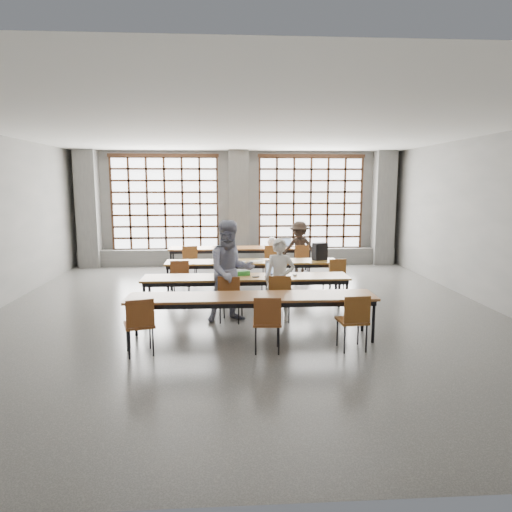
{
  "coord_description": "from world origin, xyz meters",
  "views": [
    {
      "loc": [
        -0.34,
        -8.74,
        2.52
      ],
      "look_at": [
        0.23,
        0.4,
        1.06
      ],
      "focal_mm": 32.0,
      "sensor_mm": 36.0,
      "label": 1
    }
  ],
  "objects_px": {
    "chair_near_left": "(140,321)",
    "mouse": "(295,275)",
    "student_back": "(299,249)",
    "chair_mid_right": "(335,273)",
    "chair_near_right": "(354,317)",
    "laptop_front": "(274,272)",
    "student_male": "(280,280)",
    "chair_front_left": "(230,294)",
    "phone": "(256,277)",
    "desk_row_b": "(252,264)",
    "laptop_back": "(287,244)",
    "chair_back_left": "(189,258)",
    "desk_row_c": "(246,280)",
    "backpack": "(320,252)",
    "chair_mid_left": "(180,275)",
    "desk_row_a": "(240,250)",
    "student_female": "(231,271)",
    "chair_near_mid": "(267,318)",
    "red_pouch": "(139,321)",
    "desk_row_d": "(252,299)",
    "chair_back_mid": "(271,257)",
    "chair_mid_centre": "(273,274)",
    "plastic_bag": "(272,242)",
    "green_box": "(243,273)",
    "chair_front_right": "(280,293)",
    "chair_back_right": "(300,257)"
  },
  "relations": [
    {
      "from": "chair_near_right",
      "to": "desk_row_b",
      "type": "bearing_deg",
      "value": 108.6
    },
    {
      "from": "chair_near_right",
      "to": "chair_front_right",
      "type": "bearing_deg",
      "value": 121.47
    },
    {
      "from": "chair_near_left",
      "to": "laptop_front",
      "type": "xyz_separation_m",
      "value": [
        2.21,
        2.28,
        0.25
      ]
    },
    {
      "from": "desk_row_b",
      "to": "chair_near_left",
      "type": "height_order",
      "value": "chair_near_left"
    },
    {
      "from": "chair_front_left",
      "to": "phone",
      "type": "bearing_deg",
      "value": 46.77
    },
    {
      "from": "chair_mid_left",
      "to": "laptop_back",
      "type": "bearing_deg",
      "value": 48.11
    },
    {
      "from": "chair_mid_left",
      "to": "green_box",
      "type": "bearing_deg",
      "value": -38.14
    },
    {
      "from": "chair_back_mid",
      "to": "chair_mid_centre",
      "type": "xyz_separation_m",
      "value": [
        -0.18,
        -2.3,
        0.0
      ]
    },
    {
      "from": "chair_near_right",
      "to": "student_female",
      "type": "relative_size",
      "value": 0.47
    },
    {
      "from": "chair_near_mid",
      "to": "red_pouch",
      "type": "distance_m",
      "value": 1.9
    },
    {
      "from": "phone",
      "to": "chair_near_right",
      "type": "bearing_deg",
      "value": -56.83
    },
    {
      "from": "desk_row_b",
      "to": "desk_row_d",
      "type": "xyz_separation_m",
      "value": [
        -0.18,
        -3.31,
        0.0
      ]
    },
    {
      "from": "chair_back_mid",
      "to": "chair_back_right",
      "type": "distance_m",
      "value": 0.81
    },
    {
      "from": "chair_back_right",
      "to": "red_pouch",
      "type": "distance_m",
      "value": 6.43
    },
    {
      "from": "chair_back_left",
      "to": "chair_mid_right",
      "type": "bearing_deg",
      "value": -34.0
    },
    {
      "from": "chair_mid_centre",
      "to": "chair_mid_right",
      "type": "relative_size",
      "value": 1.0
    },
    {
      "from": "desk_row_c",
      "to": "laptop_front",
      "type": "bearing_deg",
      "value": 11.03
    },
    {
      "from": "chair_near_left",
      "to": "student_back",
      "type": "distance_m",
      "value": 6.59
    },
    {
      "from": "desk_row_a",
      "to": "chair_near_right",
      "type": "xyz_separation_m",
      "value": [
        1.53,
        -6.23,
        -0.13
      ]
    },
    {
      "from": "chair_front_right",
      "to": "laptop_back",
      "type": "height_order",
      "value": "laptop_back"
    },
    {
      "from": "chair_back_left",
      "to": "chair_front_right",
      "type": "height_order",
      "value": "same"
    },
    {
      "from": "desk_row_a",
      "to": "green_box",
      "type": "bearing_deg",
      "value": -90.76
    },
    {
      "from": "chair_back_mid",
      "to": "student_female",
      "type": "xyz_separation_m",
      "value": [
        -1.11,
        -3.93,
        0.4
      ]
    },
    {
      "from": "chair_mid_right",
      "to": "mouse",
      "type": "xyz_separation_m",
      "value": [
        -1.08,
        -1.15,
        0.21
      ]
    },
    {
      "from": "desk_row_c",
      "to": "student_male",
      "type": "bearing_deg",
      "value": -39.81
    },
    {
      "from": "chair_back_left",
      "to": "mouse",
      "type": "distance_m",
      "value": 4.17
    },
    {
      "from": "student_back",
      "to": "plastic_bag",
      "type": "relative_size",
      "value": 5.23
    },
    {
      "from": "student_back",
      "to": "mouse",
      "type": "bearing_deg",
      "value": -76.97
    },
    {
      "from": "student_female",
      "to": "desk_row_a",
      "type": "bearing_deg",
      "value": 71.12
    },
    {
      "from": "laptop_front",
      "to": "laptop_back",
      "type": "distance_m",
      "value": 4.13
    },
    {
      "from": "chair_near_right",
      "to": "laptop_front",
      "type": "relative_size",
      "value": 2.18
    },
    {
      "from": "chair_back_left",
      "to": "backpack",
      "type": "relative_size",
      "value": 2.2
    },
    {
      "from": "student_female",
      "to": "plastic_bag",
      "type": "xyz_separation_m",
      "value": [
        1.2,
        4.61,
        -0.06
      ]
    },
    {
      "from": "student_male",
      "to": "laptop_front",
      "type": "relative_size",
      "value": 3.78
    },
    {
      "from": "laptop_back",
      "to": "red_pouch",
      "type": "height_order",
      "value": "laptop_back"
    },
    {
      "from": "student_female",
      "to": "laptop_front",
      "type": "xyz_separation_m",
      "value": [
        0.86,
        0.61,
        -0.14
      ]
    },
    {
      "from": "chair_mid_left",
      "to": "phone",
      "type": "height_order",
      "value": "chair_mid_left"
    },
    {
      "from": "desk_row_c",
      "to": "phone",
      "type": "xyz_separation_m",
      "value": [
        0.18,
        -0.1,
        0.07
      ]
    },
    {
      "from": "laptop_back",
      "to": "student_male",
      "type": "bearing_deg",
      "value": -98.93
    },
    {
      "from": "chair_mid_right",
      "to": "student_back",
      "type": "height_order",
      "value": "student_back"
    },
    {
      "from": "desk_row_b",
      "to": "chair_back_mid",
      "type": "bearing_deg",
      "value": 70.25
    },
    {
      "from": "laptop_front",
      "to": "backpack",
      "type": "xyz_separation_m",
      "value": [
        1.25,
        1.7,
        0.14
      ]
    },
    {
      "from": "chair_near_left",
      "to": "mouse",
      "type": "bearing_deg",
      "value": 39.62
    },
    {
      "from": "chair_back_mid",
      "to": "chair_mid_centre",
      "type": "relative_size",
      "value": 1.0
    },
    {
      "from": "plastic_bag",
      "to": "red_pouch",
      "type": "height_order",
      "value": "plastic_bag"
    },
    {
      "from": "red_pouch",
      "to": "desk_row_c",
      "type": "bearing_deg",
      "value": 51.42
    },
    {
      "from": "chair_near_right",
      "to": "laptop_back",
      "type": "bearing_deg",
      "value": 91.83
    },
    {
      "from": "student_female",
      "to": "phone",
      "type": "relative_size",
      "value": 14.33
    },
    {
      "from": "chair_near_mid",
      "to": "phone",
      "type": "bearing_deg",
      "value": 91.21
    },
    {
      "from": "plastic_bag",
      "to": "chair_front_right",
      "type": "bearing_deg",
      "value": -93.78
    }
  ]
}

